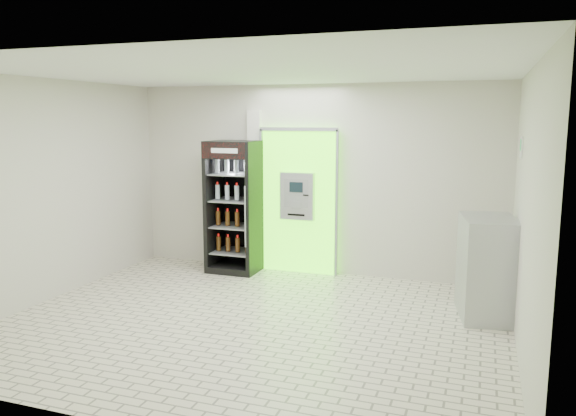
% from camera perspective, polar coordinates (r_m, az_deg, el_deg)
% --- Properties ---
extents(ground, '(6.00, 6.00, 0.00)m').
position_cam_1_polar(ground, '(7.01, -3.58, -11.55)').
color(ground, beige).
rests_on(ground, ground).
extents(room_shell, '(6.00, 6.00, 6.00)m').
position_cam_1_polar(room_shell, '(6.59, -3.74, 3.62)').
color(room_shell, beige).
rests_on(room_shell, ground).
extents(atm_assembly, '(1.30, 0.24, 2.33)m').
position_cam_1_polar(atm_assembly, '(8.98, 1.15, 0.79)').
color(atm_assembly, '#4DEA12').
rests_on(atm_assembly, ground).
extents(pillar, '(0.22, 0.11, 2.60)m').
position_cam_1_polar(pillar, '(9.27, -3.37, 1.84)').
color(pillar, silver).
rests_on(pillar, ground).
extents(beverage_cooler, '(0.80, 0.75, 2.12)m').
position_cam_1_polar(beverage_cooler, '(9.12, -5.36, -0.11)').
color(beverage_cooler, black).
rests_on(beverage_cooler, ground).
extents(steel_cabinet, '(0.79, 1.04, 1.27)m').
position_cam_1_polar(steel_cabinet, '(7.45, 19.60, -5.71)').
color(steel_cabinet, '#A1A3A8').
rests_on(steel_cabinet, ground).
extents(exit_sign, '(0.02, 0.22, 0.26)m').
position_cam_1_polar(exit_sign, '(7.45, 22.63, 5.74)').
color(exit_sign, white).
rests_on(exit_sign, room_shell).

